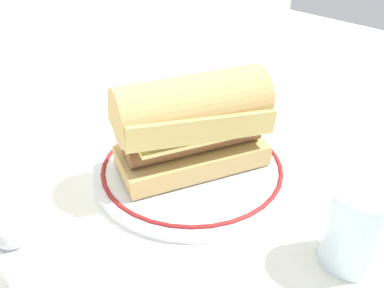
{
  "coord_description": "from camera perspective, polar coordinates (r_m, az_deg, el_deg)",
  "views": [
    {
      "loc": [
        -0.33,
        -0.32,
        0.32
      ],
      "look_at": [
        -0.03,
        -0.01,
        0.04
      ],
      "focal_mm": 38.45,
      "sensor_mm": 36.0,
      "label": 1
    }
  ],
  "objects": [
    {
      "name": "sausage_sandwich",
      "position": [
        0.5,
        0.0,
        3.15
      ],
      "size": [
        0.2,
        0.14,
        0.12
      ],
      "rotation": [
        0.0,
        0.0,
        -0.37
      ],
      "color": "tan",
      "rests_on": "plate"
    },
    {
      "name": "drinking_glass",
      "position": [
        0.43,
        21.58,
        -11.25
      ],
      "size": [
        0.06,
        0.06,
        0.09
      ],
      "color": "silver",
      "rests_on": "ground_plane"
    },
    {
      "name": "salt_shaker",
      "position": [
        0.42,
        -23.03,
        -13.71
      ],
      "size": [
        0.03,
        0.03,
        0.08
      ],
      "color": "white",
      "rests_on": "ground_plane"
    },
    {
      "name": "ground_plane",
      "position": [
        0.56,
        1.36,
        -2.39
      ],
      "size": [
        1.5,
        1.5,
        0.0
      ],
      "primitive_type": "plane",
      "color": "white"
    },
    {
      "name": "plate",
      "position": [
        0.53,
        0.0,
        -3.37
      ],
      "size": [
        0.25,
        0.25,
        0.01
      ],
      "color": "white",
      "rests_on": "ground_plane"
    }
  ]
}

